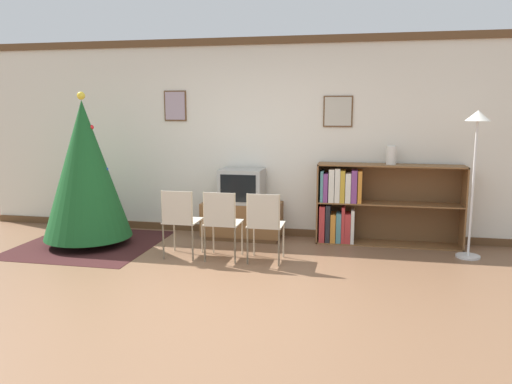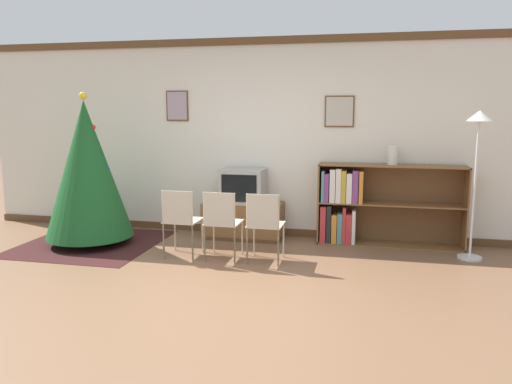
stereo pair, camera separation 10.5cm
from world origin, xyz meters
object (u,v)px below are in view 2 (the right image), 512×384
Objects in this scene: folding_chair_right at (264,223)px; folding_chair_center at (221,221)px; television at (243,186)px; vase at (393,155)px; tv_console at (243,220)px; bookshelf at (361,205)px; standing_lamp at (478,146)px; christmas_tree at (87,170)px; folding_chair_left at (180,219)px.

folding_chair_center is at bearing 180.00° from folding_chair_right.
television is 1.99m from vase.
folding_chair_center reaches higher than tv_console.
bookshelf is at bearing 2.52° from television.
television reaches higher than folding_chair_right.
television is 0.33× the size of standing_lamp.
folding_chair_left is (1.38, -0.32, -0.51)m from christmas_tree.
bookshelf reaches higher than television.
christmas_tree is at bearing 170.47° from folding_chair_center.
bookshelf is at bearing 28.12° from folding_chair_left.
vase is (1.94, 1.14, 0.70)m from folding_chair_center.
folding_chair_center is at bearing -90.00° from tv_console.
folding_chair_left and folding_chair_center have the same top height.
vase reaches higher than folding_chair_right.
tv_console is 1.59m from bookshelf.
christmas_tree is 4.76m from standing_lamp.
tv_console is at bearing -177.21° from vase.
vase is at bearing 4.29° from bookshelf.
christmas_tree reaches higher than bookshelf.
folding_chair_right is at bearing 0.00° from folding_chair_center.
vase is (1.94, 0.09, 0.92)m from tv_console.
folding_chair_center is at bearing 0.00° from folding_chair_left.
folding_chair_left is at bearing 180.00° from folding_chair_right.
standing_lamp is at bearing -6.83° from television.
folding_chair_center is (0.00, -1.04, 0.22)m from tv_console.
standing_lamp reaches higher than bookshelf.
folding_chair_center is at bearing -144.74° from bookshelf.
christmas_tree is 2.39× the size of folding_chair_left.
folding_chair_right is 1.54m from bookshelf.
bookshelf is 1.58m from standing_lamp.
folding_chair_right is 0.47× the size of standing_lamp.
tv_console is at bearing 64.07° from folding_chair_left.
bookshelf reaches higher than folding_chair_left.
vase reaches higher than tv_console.
folding_chair_left is 1.01m from folding_chair_right.
television is at bearing 20.99° from christmas_tree.
christmas_tree is 1.06× the size of bookshelf.
tv_console is 4.41× the size of vase.
vase is at bearing 2.86° from television.
television is 2.93m from standing_lamp.
tv_console is at bearing 90.00° from folding_chair_center.
folding_chair_right is 1.96m from vase.
folding_chair_left is 0.47× the size of standing_lamp.
christmas_tree is at bearing -158.94° from tv_console.
folding_chair_left is 1.00× the size of folding_chair_center.
television reaches higher than folding_chair_left.
tv_console is at bearing -177.57° from bookshelf.
standing_lamp reaches higher than tv_console.
folding_chair_left is at bearing -12.93° from christmas_tree.
bookshelf is (1.06, 1.11, 0.04)m from folding_chair_right.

